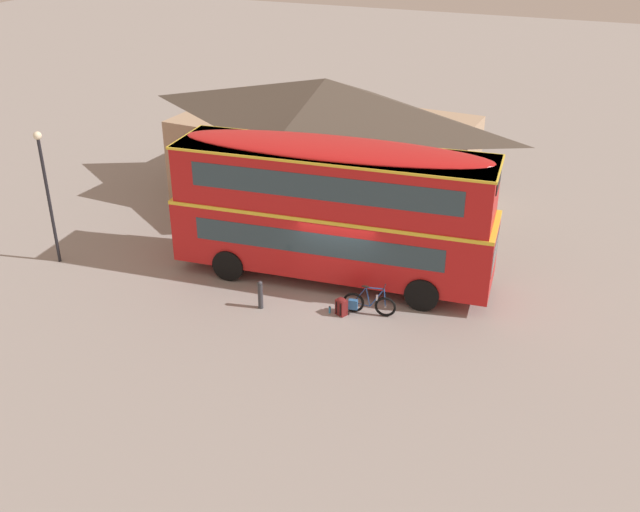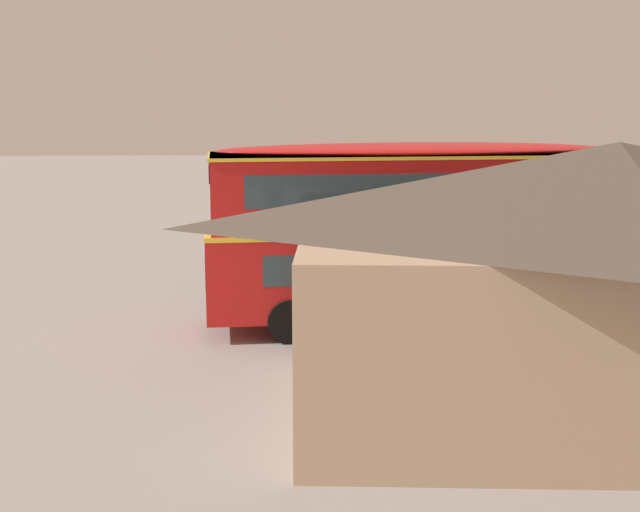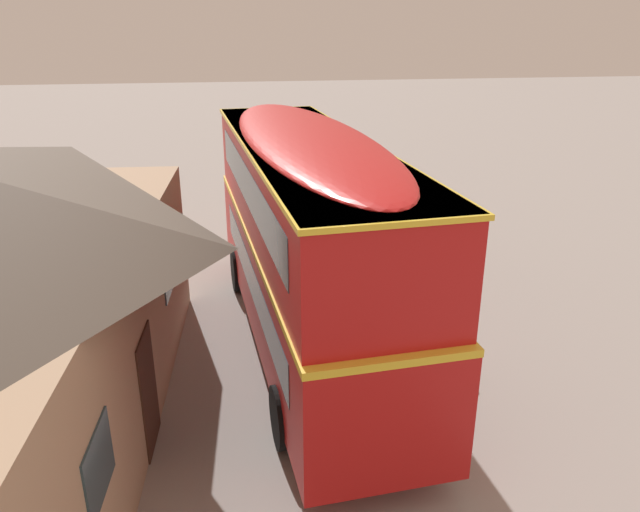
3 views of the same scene
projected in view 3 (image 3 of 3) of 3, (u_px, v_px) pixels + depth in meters
name	position (u px, v px, depth m)	size (l,w,h in m)	color
ground_plane	(347.00, 328.00, 14.39)	(120.00, 120.00, 0.00)	gray
double_decker_bus	(308.00, 232.00, 12.74)	(10.81, 3.48, 4.79)	black
touring_bicycle	(369.00, 288.00, 15.57)	(1.68, 0.59, 1.02)	black
backpack_on_ground	(389.00, 303.00, 14.97)	(0.40, 0.38, 0.57)	maroon
water_bottle_blue_sports	(395.00, 316.00, 14.70)	(0.07, 0.07, 0.24)	#338CBF
kerb_bollard	(448.00, 344.00, 12.68)	(0.16, 0.16, 0.97)	#333338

